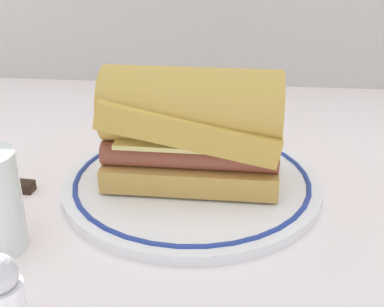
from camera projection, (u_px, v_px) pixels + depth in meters
ground_plane at (216, 186)px, 0.61m from camera, size 1.50×1.50×0.00m
plate at (192, 182)px, 0.60m from camera, size 0.30×0.30×0.01m
sausage_sandwich at (192, 126)px, 0.57m from camera, size 0.20×0.10×0.13m
salt_shaker at (1, 298)px, 0.38m from camera, size 0.03×0.03×0.07m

